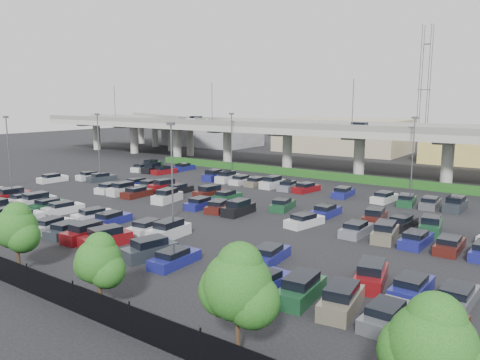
% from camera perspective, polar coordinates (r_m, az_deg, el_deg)
% --- Properties ---
extents(ground, '(280.00, 280.00, 0.00)m').
position_cam_1_polar(ground, '(57.02, -2.58, -3.03)').
color(ground, black).
extents(overpass, '(150.00, 13.00, 15.80)m').
position_cam_1_polar(overpass, '(83.36, 11.11, 5.69)').
color(overpass, '#999991').
rests_on(overpass, ground).
extents(on_ramp, '(50.93, 30.13, 8.80)m').
position_cam_1_polar(on_ramp, '(122.66, -9.31, 6.93)').
color(on_ramp, '#999991').
rests_on(on_ramp, ground).
extents(hedge, '(66.00, 1.60, 1.10)m').
position_cam_1_polar(hedge, '(77.74, 8.91, 0.71)').
color(hedge, '#124014').
rests_on(hedge, ground).
extents(tree_row, '(65.07, 3.66, 5.94)m').
position_cam_1_polar(tree_row, '(38.96, -26.77, -4.81)').
color(tree_row, '#332316').
rests_on(tree_row, ground).
extents(parked_cars, '(63.08, 41.64, 1.67)m').
position_cam_1_polar(parked_cars, '(54.67, -6.37, -2.98)').
color(parked_cars, '#184527').
rests_on(parked_cars, ground).
extents(light_poles, '(66.90, 48.38, 10.30)m').
position_cam_1_polar(light_poles, '(60.11, -4.53, 3.64)').
color(light_poles, '#535459').
rests_on(light_poles, ground).
extents(distant_buildings, '(138.00, 24.00, 9.00)m').
position_cam_1_polar(distant_buildings, '(108.07, 23.85, 4.22)').
color(distant_buildings, slate).
rests_on(distant_buildings, ground).
extents(comm_tower, '(2.40, 2.40, 30.00)m').
position_cam_1_polar(comm_tower, '(121.53, 21.56, 10.50)').
color(comm_tower, '#535459').
rests_on(comm_tower, ground).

